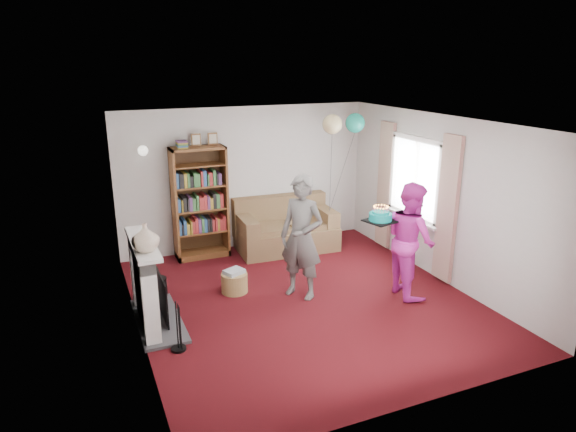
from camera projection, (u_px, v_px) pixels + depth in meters
name	position (u px, v px, depth m)	size (l,w,h in m)	color
ground	(305.00, 301.00, 7.24)	(5.00, 5.00, 0.00)	#33070A
wall_back	(246.00, 178.00, 9.08)	(4.50, 0.02, 2.50)	silver
wall_left	(131.00, 238.00, 6.03)	(0.02, 5.00, 2.50)	silver
wall_right	(442.00, 199.00, 7.72)	(0.02, 5.00, 2.50)	silver
ceiling	(307.00, 122.00, 6.51)	(4.50, 5.00, 0.01)	white
fireplace	(149.00, 287.00, 6.48)	(0.55, 1.80, 1.12)	#3F3F42
window_bay	(414.00, 193.00, 8.24)	(0.14, 2.02, 2.20)	white
wall_sconce	(143.00, 151.00, 8.11)	(0.16, 0.23, 0.16)	gold
bookcase	(199.00, 204.00, 8.65)	(0.90, 0.42, 2.11)	#472B14
sofa	(285.00, 230.00, 9.18)	(1.73, 0.92, 0.92)	brown
wicker_basket	(234.00, 282.00, 7.48)	(0.38, 0.38, 0.35)	olive
person_striped	(302.00, 237.00, 7.16)	(0.65, 0.42, 1.77)	black
person_magenta	(410.00, 239.00, 7.25)	(0.80, 0.63, 1.65)	#D52AA9
birthday_cake	(380.00, 217.00, 7.05)	(0.38, 0.38, 0.22)	black
balloons	(344.00, 124.00, 8.68)	(0.78, 0.34, 1.72)	#3F3F3F
mantel_vase	(145.00, 237.00, 5.94)	(0.32, 0.32, 0.33)	beige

